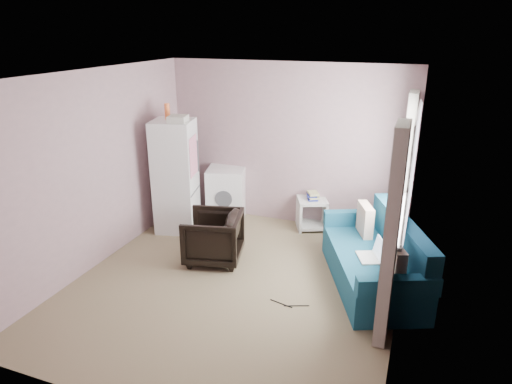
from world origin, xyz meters
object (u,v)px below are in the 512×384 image
at_px(armchair, 213,235).
at_px(side_table, 312,211).
at_px(fridge, 176,176).
at_px(washing_machine, 227,192).
at_px(sofa, 377,261).

height_order(armchair, side_table, armchair).
relative_size(armchair, fridge, 0.38).
bearing_deg(fridge, armchair, -51.37).
height_order(fridge, washing_machine, fridge).
height_order(side_table, sofa, sofa).
bearing_deg(washing_machine, sofa, -41.51).
height_order(washing_machine, sofa, sofa).
bearing_deg(sofa, fridge, 146.03).
relative_size(armchair, washing_machine, 0.89).
distance_m(armchair, fridge, 1.30).
xyz_separation_m(washing_machine, sofa, (2.55, -1.29, -0.13)).
xyz_separation_m(armchair, sofa, (2.11, 0.14, -0.06)).
height_order(armchair, fridge, fridge).
height_order(armchair, washing_machine, washing_machine).
xyz_separation_m(armchair, side_table, (0.98, 1.48, -0.09)).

